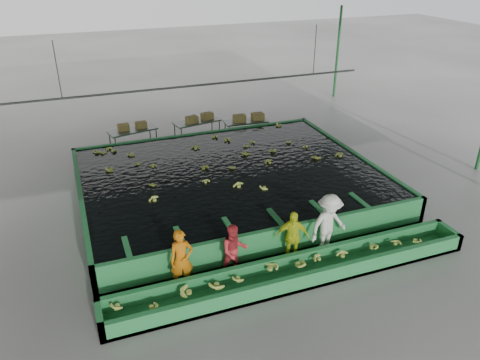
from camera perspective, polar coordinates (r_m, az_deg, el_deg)
name	(u,v)px	position (r m, az deg, el deg)	size (l,w,h in m)	color
ground	(245,214)	(15.24, 0.67, -4.15)	(80.00, 80.00, 0.00)	slate
shed_roof	(246,59)	(13.40, 0.78, 14.58)	(20.00, 22.00, 0.04)	gray
shed_posts	(246,142)	(14.13, 0.72, 4.61)	(20.00, 22.00, 5.00)	#1F652E
flotation_tank	(230,182)	(16.26, -1.25, -0.27)	(10.00, 8.00, 0.90)	#237739
tank_water	(230,172)	(16.08, -1.26, 1.01)	(9.70, 7.70, 0.00)	black
sorting_trough	(296,272)	(12.39, 6.86, -11.07)	(10.00, 1.00, 0.50)	#237739
cableway_rail	(199,85)	(18.48, -5.05, 11.44)	(0.08, 0.08, 14.00)	#59605B
rail_hanger_left	(57,70)	(17.61, -21.38, 12.37)	(0.04, 0.04, 2.00)	#59605B
rail_hanger_right	(315,50)	(20.16, 9.12, 15.39)	(0.04, 0.04, 2.00)	#59605B
worker_a	(182,260)	(11.85, -7.14, -9.61)	(0.60, 0.39, 1.64)	#C9680C
worker_b	(234,250)	(12.21, -0.70, -8.59)	(0.73, 0.57, 1.49)	#B82A30
worker_c	(292,237)	(12.76, 6.37, -6.91)	(0.91, 0.38, 1.55)	#C8D91B
worker_d	(329,225)	(13.16, 10.75, -5.38)	(1.18, 0.68, 1.83)	silver
packing_table_left	(134,140)	(20.42, -12.85, 4.82)	(2.01, 0.80, 0.91)	#59605B
packing_table_mid	(197,131)	(20.96, -5.22, 5.99)	(2.06, 0.82, 0.94)	#59605B
packing_table_right	(246,130)	(21.05, 0.72, 6.11)	(1.93, 0.77, 0.88)	#59605B
box_stack_left	(133,129)	(20.33, -12.96, 6.09)	(1.20, 0.33, 0.26)	olive
box_stack_mid	(200,121)	(20.79, -4.93, 7.21)	(1.28, 0.35, 0.28)	olive
box_stack_right	(249,120)	(20.93, 1.05, 7.27)	(1.38, 0.38, 0.30)	olive
floating_bananas	(222,163)	(16.77, -2.18, 2.10)	(9.38, 6.40, 0.13)	#A9BF47
trough_bananas	(296,267)	(12.30, 6.90, -10.52)	(8.61, 0.57, 0.11)	#A9BF47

